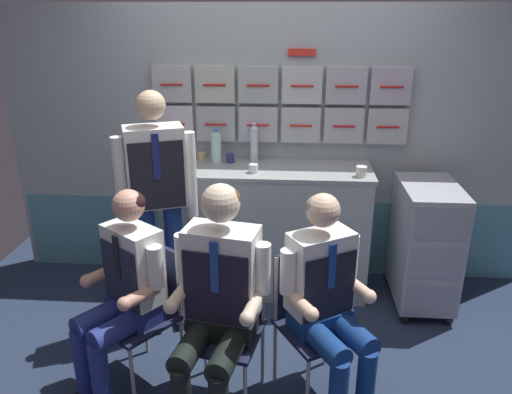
# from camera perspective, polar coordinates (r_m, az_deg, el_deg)

# --- Properties ---
(ground) EXTENTS (4.80, 4.80, 0.04)m
(ground) POSITION_cam_1_polar(r_m,az_deg,el_deg) (3.27, 0.63, -20.07)
(ground) COLOR #222E45
(galley_bulkhead) EXTENTS (4.20, 0.14, 2.15)m
(galley_bulkhead) POSITION_cam_1_polar(r_m,az_deg,el_deg) (3.99, 1.93, 5.49)
(galley_bulkhead) COLOR #A5B2B5
(galley_bulkhead) RESTS_ON ground
(galley_counter) EXTENTS (1.57, 0.53, 1.00)m
(galley_counter) POSITION_cam_1_polar(r_m,az_deg,el_deg) (3.92, 1.08, -3.66)
(galley_counter) COLOR #A9B1AF
(galley_counter) RESTS_ON ground
(service_trolley) EXTENTS (0.40, 0.65, 0.94)m
(service_trolley) POSITION_cam_1_polar(r_m,az_deg,el_deg) (3.89, 18.56, -4.92)
(service_trolley) COLOR black
(service_trolley) RESTS_ON ground
(folding_chair_left) EXTENTS (0.56, 0.56, 0.84)m
(folding_chair_left) POSITION_cam_1_polar(r_m,az_deg,el_deg) (3.07, -12.06, -11.21)
(folding_chair_left) COLOR #A8AAAF
(folding_chair_left) RESTS_ON ground
(crew_member_left) EXTENTS (0.59, 0.64, 1.22)m
(crew_member_left) POSITION_cam_1_polar(r_m,az_deg,el_deg) (2.92, -14.85, -9.95)
(crew_member_left) COLOR black
(crew_member_left) RESTS_ON ground
(folding_chair_right) EXTENTS (0.47, 0.47, 0.84)m
(folding_chair_right) POSITION_cam_1_polar(r_m,az_deg,el_deg) (2.90, -3.19, -12.92)
(folding_chair_right) COLOR #A8AAAF
(folding_chair_right) RESTS_ON ground
(crew_member_right) EXTENTS (0.54, 0.69, 1.31)m
(crew_member_right) POSITION_cam_1_polar(r_m,az_deg,el_deg) (2.66, -4.36, -11.00)
(crew_member_right) COLOR black
(crew_member_right) RESTS_ON ground
(folding_chair_near_trolley) EXTENTS (0.55, 0.55, 0.84)m
(folding_chair_near_trolley) POSITION_cam_1_polar(r_m,az_deg,el_deg) (2.95, 6.17, -12.31)
(folding_chair_near_trolley) COLOR #A8AAAF
(folding_chair_near_trolley) RESTS_ON ground
(crew_member_near_trolley) EXTENTS (0.58, 0.66, 1.23)m
(crew_member_near_trolley) POSITION_cam_1_polar(r_m,az_deg,el_deg) (2.75, 8.14, -11.18)
(crew_member_near_trolley) COLOR black
(crew_member_near_trolley) RESTS_ON ground
(crew_member_standing) EXTENTS (0.50, 0.35, 1.65)m
(crew_member_standing) POSITION_cam_1_polar(r_m,az_deg,el_deg) (3.34, -11.11, 0.30)
(crew_member_standing) COLOR black
(crew_member_standing) RESTS_ON ground
(water_bottle_clear) EXTENTS (0.08, 0.08, 0.27)m
(water_bottle_clear) POSITION_cam_1_polar(r_m,az_deg,el_deg) (3.83, -4.52, 5.65)
(water_bottle_clear) COLOR silver
(water_bottle_clear) RESTS_ON galley_counter
(water_bottle_short) EXTENTS (0.06, 0.06, 0.30)m
(water_bottle_short) POSITION_cam_1_polar(r_m,az_deg,el_deg) (3.85, -0.22, 6.09)
(water_bottle_short) COLOR silver
(water_bottle_short) RESTS_ON galley_counter
(paper_cup_blue) EXTENTS (0.08, 0.08, 0.07)m
(paper_cup_blue) POSITION_cam_1_polar(r_m,az_deg,el_deg) (3.61, 11.85, 2.88)
(paper_cup_blue) COLOR silver
(paper_cup_blue) RESTS_ON galley_counter
(paper_cup_tan) EXTENTS (0.06, 0.06, 0.07)m
(paper_cup_tan) POSITION_cam_1_polar(r_m,az_deg,el_deg) (3.86, -2.92, 4.46)
(paper_cup_tan) COLOR navy
(paper_cup_tan) RESTS_ON galley_counter
(coffee_cup_spare) EXTENTS (0.07, 0.07, 0.06)m
(coffee_cup_spare) POSITION_cam_1_polar(r_m,az_deg,el_deg) (3.96, -6.20, 4.66)
(coffee_cup_spare) COLOR tan
(coffee_cup_spare) RESTS_ON galley_counter
(coffee_cup_white) EXTENTS (0.07, 0.07, 0.06)m
(coffee_cup_white) POSITION_cam_1_polar(r_m,az_deg,el_deg) (3.62, -0.29, 3.29)
(coffee_cup_white) COLOR silver
(coffee_cup_white) RESTS_ON galley_counter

